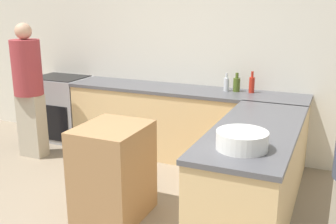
% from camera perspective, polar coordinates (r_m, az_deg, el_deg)
% --- Properties ---
extents(wall_back, '(8.00, 0.06, 2.70)m').
position_cam_1_polar(wall_back, '(5.07, 3.63, 9.09)').
color(wall_back, silver).
rests_on(wall_back, ground_plane).
extents(counter_back, '(2.98, 0.62, 0.90)m').
position_cam_1_polar(counter_back, '(4.96, 2.15, -1.67)').
color(counter_back, '#D6B27A').
rests_on(counter_back, ground_plane).
extents(counter_peninsula, '(0.69, 1.87, 0.90)m').
position_cam_1_polar(counter_peninsula, '(3.56, 12.28, -9.10)').
color(counter_peninsula, '#D6B27A').
rests_on(counter_peninsula, ground_plane).
extents(range_oven, '(0.75, 0.60, 0.91)m').
position_cam_1_polar(range_oven, '(5.88, -15.09, 0.57)').
color(range_oven, '#99999E').
rests_on(range_oven, ground_plane).
extents(island_table, '(0.56, 0.67, 0.87)m').
position_cam_1_polar(island_table, '(3.64, -7.94, -8.59)').
color(island_table, '#997047').
rests_on(island_table, ground_plane).
extents(mixing_bowl, '(0.37, 0.37, 0.13)m').
position_cam_1_polar(mixing_bowl, '(2.87, 10.69, -4.03)').
color(mixing_bowl, white).
rests_on(mixing_bowl, counter_peninsula).
extents(hot_sauce_bottle, '(0.07, 0.07, 0.25)m').
position_cam_1_polar(hot_sauce_bottle, '(4.71, 12.06, 3.96)').
color(hot_sauce_bottle, red).
rests_on(hot_sauce_bottle, counter_back).
extents(vinegar_bottle_clear, '(0.06, 0.06, 0.22)m').
position_cam_1_polar(vinegar_bottle_clear, '(4.74, 8.47, 4.05)').
color(vinegar_bottle_clear, silver).
rests_on(vinegar_bottle_clear, counter_back).
extents(olive_oil_bottle, '(0.08, 0.08, 0.22)m').
position_cam_1_polar(olive_oil_bottle, '(4.74, 9.93, 4.02)').
color(olive_oil_bottle, '#475B1E').
rests_on(olive_oil_bottle, counter_back).
extents(person_by_range, '(0.36, 0.36, 1.69)m').
position_cam_1_polar(person_by_range, '(5.20, -19.58, 3.51)').
color(person_by_range, '#ADA38E').
rests_on(person_by_range, ground_plane).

